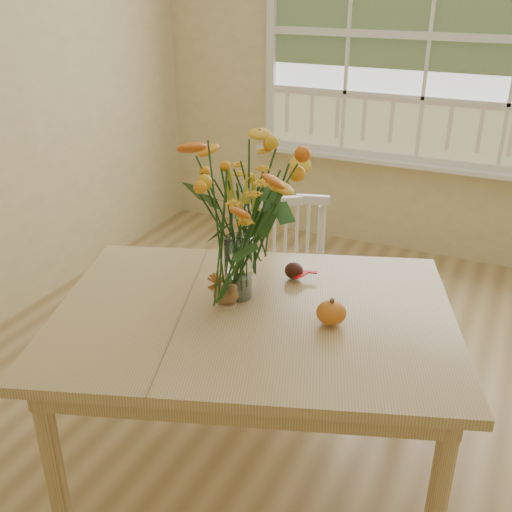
% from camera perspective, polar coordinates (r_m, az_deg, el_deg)
% --- Properties ---
extents(floor, '(4.00, 4.50, 0.01)m').
position_cam_1_polar(floor, '(2.89, 4.30, -16.65)').
color(floor, '#9D7E4C').
rests_on(floor, ground).
extents(wall_back, '(4.00, 0.02, 2.70)m').
position_cam_1_polar(wall_back, '(4.37, 16.02, 16.92)').
color(wall_back, '#CEBD83').
rests_on(wall_back, floor).
extents(window, '(2.42, 0.12, 1.74)m').
position_cam_1_polar(window, '(4.32, 16.22, 19.23)').
color(window, silver).
rests_on(window, wall_back).
extents(dining_table, '(1.74, 1.47, 0.79)m').
position_cam_1_polar(dining_table, '(2.28, -0.21, -7.31)').
color(dining_table, tan).
rests_on(dining_table, floor).
extents(windsor_chair, '(0.58, 0.57, 0.91)m').
position_cam_1_polar(windsor_chair, '(3.03, 3.09, -2.46)').
color(windsor_chair, white).
rests_on(windsor_chair, floor).
extents(flower_vase, '(0.51, 0.51, 0.61)m').
position_cam_1_polar(flower_vase, '(2.18, -1.77, 4.62)').
color(flower_vase, white).
rests_on(flower_vase, dining_table).
extents(pumpkin, '(0.11, 0.11, 0.08)m').
position_cam_1_polar(pumpkin, '(2.15, 7.18, -5.48)').
color(pumpkin, '#CE5518').
rests_on(pumpkin, dining_table).
extents(turkey_figurine, '(0.11, 0.10, 0.12)m').
position_cam_1_polar(turkey_figurine, '(2.24, -2.88, -3.68)').
color(turkey_figurine, '#CCB78C').
rests_on(turkey_figurine, dining_table).
extents(dark_gourd, '(0.13, 0.12, 0.07)m').
position_cam_1_polar(dark_gourd, '(2.45, 3.63, -1.47)').
color(dark_gourd, '#38160F').
rests_on(dark_gourd, dining_table).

